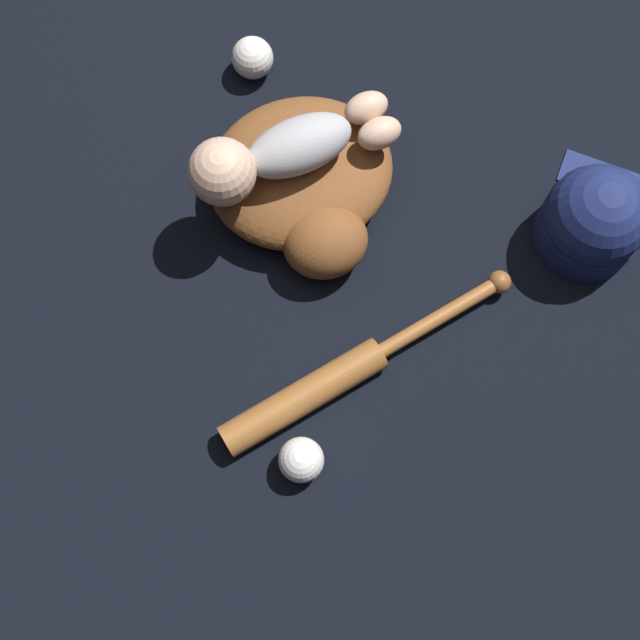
% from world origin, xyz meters
% --- Properties ---
extents(ground_plane, '(6.00, 6.00, 0.00)m').
position_xyz_m(ground_plane, '(0.00, 0.00, 0.00)').
color(ground_plane, black).
extents(baseball_glove, '(0.37, 0.38, 0.11)m').
position_xyz_m(baseball_glove, '(-0.03, 0.08, 0.05)').
color(baseball_glove, brown).
rests_on(baseball_glove, ground).
extents(baby_figure, '(0.35, 0.20, 0.11)m').
position_xyz_m(baby_figure, '(0.01, 0.07, 0.15)').
color(baby_figure, '#B2B2B7').
rests_on(baby_figure, baseball_glove).
extents(baseball_bat, '(0.50, 0.27, 0.05)m').
position_xyz_m(baseball_bat, '(-0.05, 0.41, 0.03)').
color(baseball_bat, '#9E602D').
rests_on(baseball_bat, ground).
extents(baseball, '(0.07, 0.07, 0.07)m').
position_xyz_m(baseball, '(0.01, 0.54, 0.04)').
color(baseball, white).
rests_on(baseball, ground).
extents(baseball_spare, '(0.07, 0.07, 0.07)m').
position_xyz_m(baseball_spare, '(0.04, -0.18, 0.04)').
color(baseball_spare, white).
rests_on(baseball_spare, ground).
extents(baseball_cap, '(0.22, 0.25, 0.17)m').
position_xyz_m(baseball_cap, '(-0.50, 0.19, 0.07)').
color(baseball_cap, navy).
rests_on(baseball_cap, ground).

